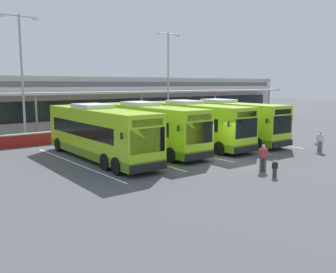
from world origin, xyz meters
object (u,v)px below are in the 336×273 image
Objects in this scene: lamp_post_centre at (168,74)px; coach_bus_leftmost at (99,134)px; pedestrian_with_handbag at (320,141)px; coach_bus_right_centre at (226,122)px; coach_bus_left_centre at (147,128)px; coach_bus_centre at (191,124)px; pedestrian_child at (275,168)px; pedestrian_in_dark_coat at (263,157)px; lamp_post_west at (22,71)px.

coach_bus_leftmost is at bearing -143.61° from lamp_post_centre.
coach_bus_right_centre is at bearing 100.46° from pedestrian_with_handbag.
pedestrian_with_handbag is at bearing -41.73° from coach_bus_left_centre.
coach_bus_left_centre is at bearing 138.27° from pedestrian_with_handbag.
coach_bus_centre is 1.11× the size of lamp_post_centre.
coach_bus_leftmost is 1.00× the size of coach_bus_left_centre.
pedestrian_in_dark_coat is at bearing 62.97° from pedestrian_child.
coach_bus_leftmost reaches higher than pedestrian_with_handbag.
pedestrian_child is 24.35m from lamp_post_centre.
lamp_post_west is at bearing -177.85° from lamp_post_centre.
lamp_post_west reaches higher than coach_bus_leftmost.
pedestrian_in_dark_coat is (5.88, -9.29, -0.91)m from coach_bus_leftmost.
coach_bus_leftmost is 4.51m from coach_bus_left_centre.
pedestrian_with_handbag is 0.15× the size of lamp_post_centre.
pedestrian_with_handbag and pedestrian_in_dark_coat have the same top height.
pedestrian_with_handbag is at bearing 14.56° from pedestrian_child.
lamp_post_centre is (6.12, 10.74, 4.50)m from coach_bus_centre.
lamp_post_west is at bearing 99.58° from coach_bus_leftmost.
coach_bus_centre is 4.00m from coach_bus_right_centre.
coach_bus_right_centre is 1.11× the size of lamp_post_west.
pedestrian_child is at bearing -125.60° from coach_bus_right_centre.
coach_bus_right_centre is at bearing 53.33° from pedestrian_in_dark_coat.
coach_bus_right_centre is at bearing -3.83° from coach_bus_left_centre.
coach_bus_right_centre reaches higher than pedestrian_with_handbag.
pedestrian_child is at bearing -71.60° from lamp_post_west.
coach_bus_leftmost is 1.00× the size of coach_bus_centre.
pedestrian_with_handbag is at bearing -49.17° from lamp_post_west.
lamp_post_centre reaches higher than pedestrian_with_handbag.
coach_bus_left_centre is 11.23m from pedestrian_child.
lamp_post_west and lamp_post_centre have the same top height.
coach_bus_leftmost reaches higher than pedestrian_child.
coach_bus_right_centre is 11.62m from pedestrian_in_dark_coat.
coach_bus_leftmost is 1.11× the size of lamp_post_west.
coach_bus_right_centre is (3.99, -0.26, 0.00)m from coach_bus_centre.
coach_bus_centre is 1.11× the size of lamp_post_west.
pedestrian_child is (5.22, -10.58, -1.24)m from coach_bus_leftmost.
pedestrian_in_dark_coat is at bearing -81.87° from coach_bus_left_centre.
lamp_post_west reaches higher than pedestrian_child.
pedestrian_with_handbag is 0.15× the size of lamp_post_west.
lamp_post_centre is (0.61, 19.22, 5.43)m from pedestrian_with_handbag.
coach_bus_centre is at bearing 123.03° from pedestrian_with_handbag.
lamp_post_centre is at bearing 65.98° from pedestrian_in_dark_coat.
coach_bus_centre is 10.02m from pedestrian_in_dark_coat.
coach_bus_left_centre is at bearing 176.17° from coach_bus_right_centre.
coach_bus_leftmost is 8.81m from coach_bus_centre.
coach_bus_centre is at bearing 176.33° from coach_bus_right_centre.
coach_bus_centre is (8.80, 0.25, 0.00)m from coach_bus_leftmost.
pedestrian_with_handbag is at bearing -56.97° from coach_bus_centre.
lamp_post_west is (-7.63, 19.66, 5.42)m from pedestrian_in_dark_coat.
coach_bus_centre is 1.00× the size of coach_bus_right_centre.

